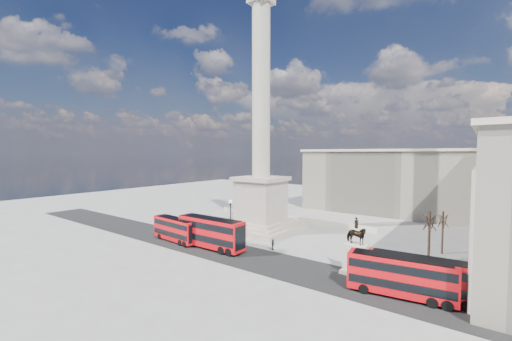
{
  "coord_description": "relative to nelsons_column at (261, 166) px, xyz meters",
  "views": [
    {
      "loc": [
        36.84,
        -46.34,
        15.56
      ],
      "look_at": [
        1.26,
        1.59,
        12.26
      ],
      "focal_mm": 22.0,
      "sensor_mm": 36.0,
      "label": 1
    }
  ],
  "objects": [
    {
      "name": "ground",
      "position": [
        0.0,
        -5.0,
        -12.92
      ],
      "size": [
        180.0,
        180.0,
        0.0
      ],
      "primitive_type": "plane",
      "color": "#9D9B95",
      "rests_on": "ground"
    },
    {
      "name": "asphalt_road",
      "position": [
        5.0,
        -15.0,
        -12.91
      ],
      "size": [
        120.0,
        9.0,
        0.01
      ],
      "primitive_type": "cube",
      "color": "black",
      "rests_on": "ground"
    },
    {
      "name": "nelsons_column",
      "position": [
        0.0,
        0.0,
        0.0
      ],
      "size": [
        14.0,
        14.0,
        49.85
      ],
      "color": "#B5A797",
      "rests_on": "ground"
    },
    {
      "name": "balustrade_wall",
      "position": [
        0.0,
        11.0,
        -12.37
      ],
      "size": [
        40.0,
        0.6,
        1.1
      ],
      "primitive_type": "cube",
      "color": "beige",
      "rests_on": "ground"
    },
    {
      "name": "building_northeast",
      "position": [
        20.0,
        35.0,
        -4.59
      ],
      "size": [
        51.0,
        17.0,
        16.6
      ],
      "color": "#AFA790",
      "rests_on": "ground"
    },
    {
      "name": "red_bus_a",
      "position": [
        -7.01,
        -16.01,
        -10.74
      ],
      "size": [
        10.38,
        3.16,
        4.15
      ],
      "rotation": [
        0.0,
        0.0,
        -0.08
      ],
      "color": "red",
      "rests_on": "ground"
    },
    {
      "name": "red_bus_b",
      "position": [
        0.92,
        -15.24,
        -10.28
      ],
      "size": [
        12.45,
        3.05,
        5.04
      ],
      "rotation": [
        0.0,
        0.0,
        0.01
      ],
      "color": "red",
      "rests_on": "ground"
    },
    {
      "name": "red_bus_c",
      "position": [
        31.3,
        -14.19,
        -10.63
      ],
      "size": [
        10.95,
        3.46,
        4.37
      ],
      "rotation": [
        0.0,
        0.0,
        0.09
      ],
      "color": "red",
      "rests_on": "ground"
    },
    {
      "name": "red_bus_d",
      "position": [
        29.68,
        -15.4,
        -10.61
      ],
      "size": [
        11.07,
        3.88,
        4.4
      ],
      "rotation": [
        0.0,
        0.0,
        0.13
      ],
      "color": "red",
      "rests_on": "ground"
    },
    {
      "name": "victorian_lamp",
      "position": [
        0.64,
        -10.1,
        -8.59
      ],
      "size": [
        0.63,
        0.63,
        7.36
      ],
      "rotation": [
        0.0,
        0.0,
        -0.3
      ],
      "color": "black",
      "rests_on": "ground"
    },
    {
      "name": "equestrian_statue",
      "position": [
        23.52,
        -11.82,
        -10.4
      ],
      "size": [
        3.48,
        2.61,
        7.39
      ],
      "color": "beige",
      "rests_on": "ground"
    },
    {
      "name": "bare_tree_mid",
      "position": [
        30.42,
        -1.26,
        -6.88
      ],
      "size": [
        2.02,
        2.02,
        7.66
      ],
      "rotation": [
        0.0,
        0.0,
        0.13
      ],
      "color": "#332319",
      "rests_on": "ground"
    },
    {
      "name": "bare_tree_far",
      "position": [
        31.53,
        4.18,
        -7.43
      ],
      "size": [
        1.71,
        1.71,
        6.96
      ],
      "rotation": [
        0.0,
        0.0,
        -0.26
      ],
      "color": "#332319",
      "rests_on": "ground"
    },
    {
      "name": "pedestrian_walking",
      "position": [
        26.0,
        -11.5,
        -12.04
      ],
      "size": [
        0.67,
        0.46,
        1.75
      ],
      "primitive_type": "imported",
      "rotation": [
        0.0,
        0.0,
        -0.06
      ],
      "color": "black",
      "rests_on": "ground"
    },
    {
      "name": "pedestrian_standing",
      "position": [
        27.48,
        -11.5,
        -12.01
      ],
      "size": [
        1.1,
        1.02,
        1.81
      ],
      "primitive_type": "imported",
      "rotation": [
        0.0,
        0.0,
        3.64
      ],
      "color": "black",
      "rests_on": "ground"
    },
    {
      "name": "pedestrian_crossing",
      "position": [
        9.47,
        -9.95,
        -12.02
      ],
      "size": [
        0.76,
        1.13,
        1.79
      ],
      "primitive_type": "imported",
      "rotation": [
        0.0,
        0.0,
        1.9
      ],
      "color": "black",
      "rests_on": "ground"
    }
  ]
}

